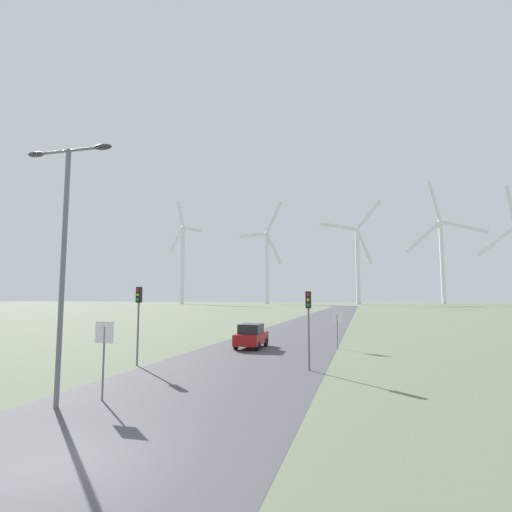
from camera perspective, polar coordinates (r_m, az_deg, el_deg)
ground_plane at (r=11.34m, az=-26.64°, el=-25.16°), size 600.00×600.00×0.00m
road_surface at (r=56.67m, az=7.97°, el=-9.73°), size 10.00×240.00×0.01m
streetlamp at (r=16.18m, az=-25.70°, el=2.26°), size 3.66×0.32×9.40m
stop_sign_near at (r=16.53m, az=-20.88°, el=-11.80°), size 0.81×0.07×2.92m
stop_sign_far at (r=31.02m, az=11.52°, el=-9.35°), size 0.81×0.07×2.74m
traffic_light_post_near_left at (r=23.97m, az=-16.44°, el=-7.13°), size 0.28×0.33×4.44m
traffic_light_post_near_right at (r=21.68m, az=7.51°, el=-7.98°), size 0.28×0.33×4.16m
car_approaching at (r=30.91m, az=-0.68°, el=-11.35°), size 1.89×4.14×1.83m
wind_turbine_far_left at (r=226.90m, az=-10.44°, el=-0.13°), size 25.44×13.88×59.02m
wind_turbine_left at (r=225.97m, az=1.54°, el=-0.46°), size 28.68×13.16×57.59m
wind_turbine_center at (r=222.72m, az=14.31°, el=-0.08°), size 33.41×6.05×56.85m
wind_turbine_right at (r=244.16m, az=25.01°, el=0.61°), size 42.05×5.26×70.02m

